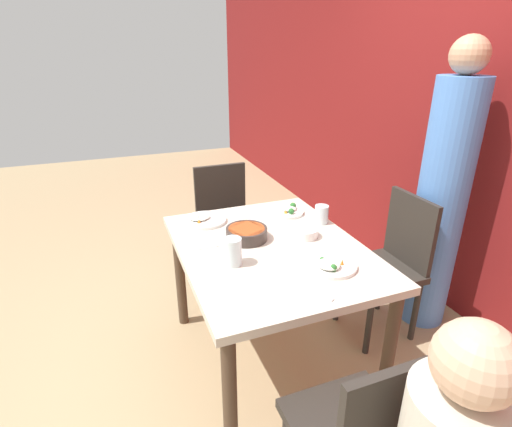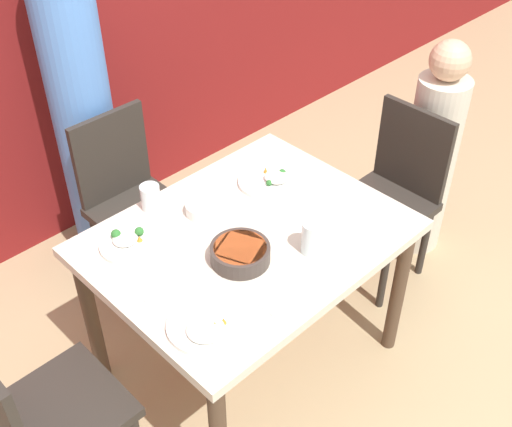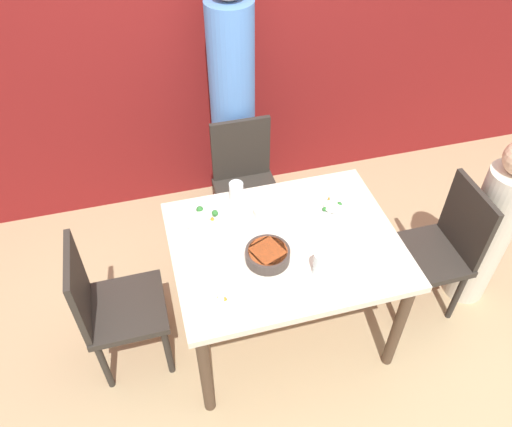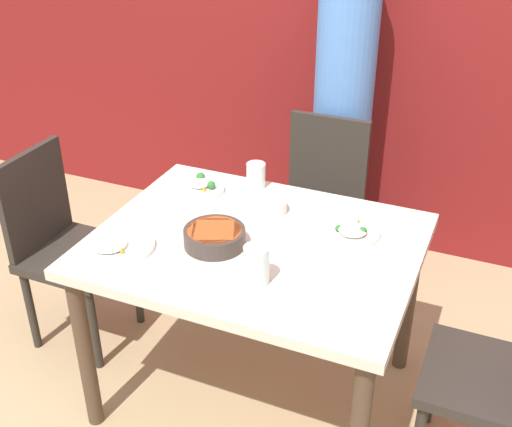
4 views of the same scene
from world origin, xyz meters
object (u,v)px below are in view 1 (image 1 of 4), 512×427
object	(u,v)px
person_adult	(441,202)
plate_rice_adult	(330,265)
glass_water_tall	(233,252)
bowl_curry	(247,233)
chair_adult_spot	(390,261)

from	to	relation	value
person_adult	plate_rice_adult	size ratio (longest dim) A/B	7.01
person_adult	glass_water_tall	world-z (taller)	person_adult
person_adult	bowl_curry	size ratio (longest dim) A/B	7.97
person_adult	glass_water_tall	bearing A→B (deg)	-85.17
bowl_curry	glass_water_tall	world-z (taller)	glass_water_tall
glass_water_tall	bowl_curry	bearing A→B (deg)	146.42
person_adult	plate_rice_adult	world-z (taller)	person_adult
person_adult	glass_water_tall	distance (m)	1.33
glass_water_tall	plate_rice_adult	bearing A→B (deg)	64.94
plate_rice_adult	glass_water_tall	world-z (taller)	glass_water_tall
glass_water_tall	chair_adult_spot	bearing A→B (deg)	96.32
plate_rice_adult	glass_water_tall	distance (m)	0.45
person_adult	plate_rice_adult	bearing A→B (deg)	-72.07
person_adult	bowl_curry	world-z (taller)	person_adult
chair_adult_spot	person_adult	bearing A→B (deg)	90.00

